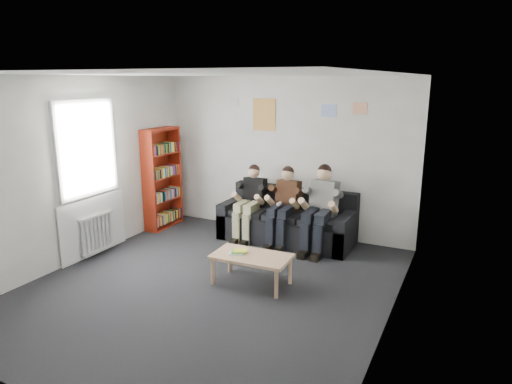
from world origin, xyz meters
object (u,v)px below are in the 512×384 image
(sofa, at_px, (288,223))
(person_middle, at_px, (283,206))
(coffee_table, at_px, (251,259))
(bookshelf, at_px, (163,178))
(person_left, at_px, (250,202))
(person_right, at_px, (320,209))

(sofa, relative_size, person_middle, 1.73)
(sofa, bearing_deg, coffee_table, -83.08)
(bookshelf, xyz_separation_m, person_left, (1.71, 0.11, -0.27))
(person_left, distance_m, person_middle, 0.61)
(person_middle, bearing_deg, sofa, 93.52)
(sofa, relative_size, person_right, 1.63)
(bookshelf, bearing_deg, coffee_table, -30.74)
(sofa, bearing_deg, bookshelf, -172.55)
(sofa, xyz_separation_m, coffee_table, (0.22, -1.79, 0.05))
(bookshelf, distance_m, coffee_table, 2.99)
(person_left, height_order, person_right, person_right)
(coffee_table, bearing_deg, person_middle, 97.77)
(bookshelf, height_order, coffee_table, bookshelf)
(person_middle, bearing_deg, coffee_table, -78.72)
(person_middle, bearing_deg, bookshelf, -173.88)
(sofa, xyz_separation_m, person_left, (-0.61, -0.20, 0.33))
(sofa, distance_m, person_left, 0.72)
(person_left, bearing_deg, bookshelf, -177.82)
(person_middle, bearing_deg, person_right, 3.12)
(person_left, height_order, person_middle, person_middle)
(sofa, relative_size, bookshelf, 1.22)
(sofa, bearing_deg, person_left, -162.26)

